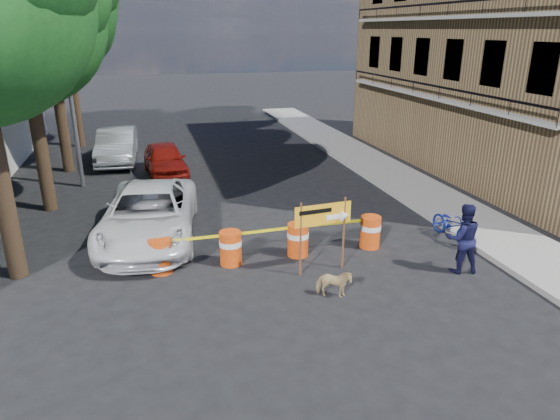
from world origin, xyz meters
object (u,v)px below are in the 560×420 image
detour_sign (330,219)px  sedan_silver (117,146)px  barrel_far_right (370,231)px  barrel_mid_right (298,239)px  pedestrian (463,238)px  bicycle (453,211)px  dog (334,284)px  barrel_far_left (160,255)px  suv_white (149,214)px  sedan_red (165,160)px  barrel_mid_left (231,247)px

detour_sign → sedan_silver: size_ratio=0.41×
barrel_far_right → sedan_silver: 13.75m
barrel_mid_right → pedestrian: 4.16m
bicycle → dog: 5.00m
pedestrian → sedan_silver: bearing=-46.0°
pedestrian → bicycle: size_ratio=1.03×
barrel_far_left → bicycle: bearing=-0.5°
pedestrian → suv_white: size_ratio=0.33×
bicycle → dog: bicycle is taller
suv_white → sedan_red: (0.78, 6.78, -0.10)m
sedan_red → sedan_silver: size_ratio=0.85×
sedan_silver → barrel_mid_right: bearing=-64.4°
barrel_mid_right → barrel_far_left: bearing=-178.9°
barrel_mid_right → barrel_far_right: bearing=0.1°
barrel_mid_right → sedan_red: sedan_red is taller
bicycle → suv_white: (-8.38, 2.30, -0.10)m
barrel_mid_right → detour_sign: bearing=-65.3°
barrel_mid_left → sedan_red: bearing=97.5°
sedan_silver → barrel_far_left: bearing=-80.6°
barrel_far_right → sedan_red: size_ratio=0.23×
bicycle → sedan_red: 11.84m
barrel_far_right → suv_white: suv_white is taller
pedestrian → suv_white: 8.51m
sedan_red → barrel_mid_right: bearing=-75.3°
barrel_mid_left → detour_sign: 2.69m
barrel_mid_left → bicycle: bicycle is taller
barrel_mid_left → sedan_silver: sedan_silver is taller
barrel_far_left → bicycle: bicycle is taller
dog → detour_sign: bearing=6.9°
suv_white → barrel_far_left: bearing=-77.0°
barrel_mid_right → bicycle: 4.60m
barrel_far_right → bicycle: (2.48, -0.14, 0.40)m
pedestrian → sedan_silver: (-8.67, 13.71, -0.14)m
detour_sign → pedestrian: (3.16, -0.88, -0.50)m
barrel_far_right → suv_white: size_ratio=0.16×
barrel_far_left → sedan_red: bearing=86.4°
barrel_mid_left → bicycle: 6.42m
detour_sign → sedan_silver: 13.98m
sedan_silver → sedan_red: bearing=-52.1°
barrel_mid_right → pedestrian: bearing=-28.1°
barrel_far_left → barrel_mid_right: bearing=1.1°
barrel_far_left → pedestrian: pedestrian is taller
suv_white → sedan_red: bearing=91.3°
dog → sedan_red: size_ratio=0.21×
pedestrian → barrel_far_right: bearing=-39.9°
barrel_mid_left → pedestrian: size_ratio=0.50×
barrel_mid_right → dog: bearing=-86.9°
barrel_far_left → barrel_mid_left: 1.76m
suv_white → pedestrian: bearing=-21.1°
barrel_mid_left → suv_white: suv_white is taller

